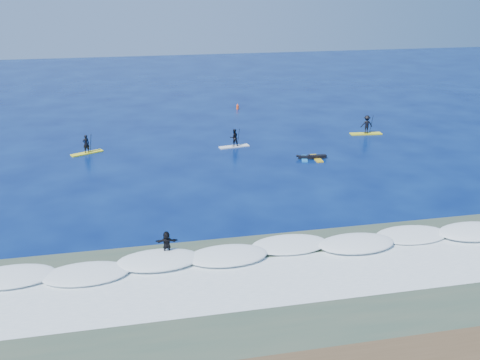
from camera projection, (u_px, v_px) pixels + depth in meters
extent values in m
plane|color=#030F41|center=(242.00, 192.00, 41.16)|extent=(160.00, 160.00, 0.00)
cube|color=#354837|center=(296.00, 288.00, 28.34)|extent=(90.00, 13.00, 0.01)
cube|color=white|center=(276.00, 253.00, 32.01)|extent=(40.00, 6.00, 0.30)
cube|color=silver|center=(291.00, 278.00, 29.26)|extent=(34.00, 5.00, 0.02)
cube|color=yellow|center=(87.00, 153.00, 50.17)|extent=(3.01, 1.99, 0.10)
imported|color=black|center=(86.00, 144.00, 49.85)|extent=(0.74, 0.65, 1.72)
cylinder|color=black|center=(91.00, 143.00, 50.13)|extent=(0.34, 0.64, 2.00)
cube|color=black|center=(92.00, 153.00, 50.46)|extent=(0.12, 0.03, 0.30)
cube|color=white|center=(234.00, 146.00, 52.13)|extent=(3.03, 1.19, 0.10)
imported|color=black|center=(234.00, 138.00, 51.81)|extent=(0.92, 0.76, 1.70)
cylinder|color=black|center=(238.00, 138.00, 51.98)|extent=(0.15, 0.68, 1.98)
cube|color=black|center=(238.00, 147.00, 52.31)|extent=(0.12, 0.03, 0.30)
cube|color=yellow|center=(366.00, 134.00, 56.45)|extent=(3.40, 1.15, 0.11)
imported|color=black|center=(367.00, 124.00, 56.09)|extent=(1.30, 0.83, 1.92)
cylinder|color=black|center=(371.00, 125.00, 56.17)|extent=(0.12, 0.77, 2.24)
cube|color=black|center=(370.00, 134.00, 56.54)|extent=(0.13, 0.03, 0.33)
cube|color=gold|center=(317.00, 158.00, 48.69)|extent=(0.67, 2.26, 0.11)
cube|color=black|center=(318.00, 156.00, 48.65)|extent=(1.56, 0.45, 0.26)
sphere|color=black|center=(309.00, 156.00, 48.47)|extent=(0.26, 0.26, 0.26)
cube|color=blue|center=(304.00, 159.00, 48.60)|extent=(1.00, 1.98, 0.09)
cube|color=black|center=(305.00, 157.00, 48.54)|extent=(1.36, 0.68, 0.22)
sphere|color=black|center=(297.00, 156.00, 48.55)|extent=(0.22, 0.22, 0.22)
cube|color=silver|center=(167.00, 254.00, 31.43)|extent=(2.14, 0.71, 0.11)
imported|color=black|center=(167.00, 242.00, 31.16)|extent=(1.33, 0.50, 1.41)
cylinder|color=#FA4B16|center=(238.00, 107.00, 67.09)|extent=(0.31, 0.31, 0.50)
cone|color=#FA4B16|center=(238.00, 104.00, 66.96)|extent=(0.22, 0.22, 0.25)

